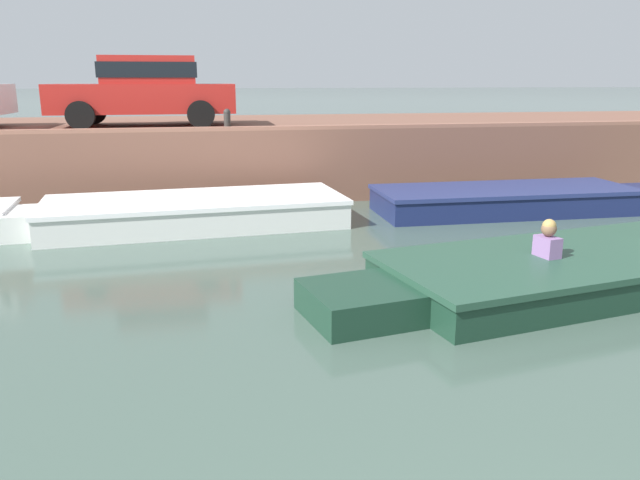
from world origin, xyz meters
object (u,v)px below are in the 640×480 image
mooring_bollard_mid (227,119)px  motorboat_passing (581,268)px  boat_moored_central_white (181,213)px  car_left_inner_red (146,88)px  boat_moored_east_navy (516,199)px

mooring_bollard_mid → motorboat_passing: bearing=-57.0°
boat_moored_central_white → motorboat_passing: motorboat_passing is taller
motorboat_passing → car_left_inner_red: bearing=126.3°
motorboat_passing → mooring_bollard_mid: (-4.19, 6.45, 1.59)m
motorboat_passing → mooring_bollard_mid: bearing=123.0°
boat_moored_east_navy → mooring_bollard_mid: size_ratio=14.00×
boat_moored_central_white → mooring_bollard_mid: size_ratio=14.63×
motorboat_passing → car_left_inner_red: 10.23m
car_left_inner_red → mooring_bollard_mid: bearing=-43.0°
boat_moored_central_white → motorboat_passing: bearing=-40.6°
mooring_bollard_mid → boat_moored_central_white: bearing=-116.3°
motorboat_passing → car_left_inner_red: size_ratio=1.76×
boat_moored_east_navy → motorboat_passing: motorboat_passing is taller
car_left_inner_red → mooring_bollard_mid: 2.43m
motorboat_passing → mooring_bollard_mid: 7.86m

